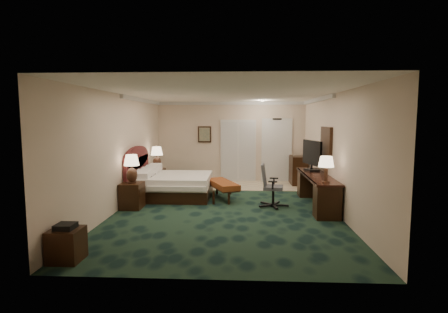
{
  "coord_description": "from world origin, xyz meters",
  "views": [
    {
      "loc": [
        0.36,
        -8.15,
        2.11
      ],
      "look_at": [
        -0.08,
        0.6,
        1.18
      ],
      "focal_mm": 28.0,
      "sensor_mm": 36.0,
      "label": 1
    }
  ],
  "objects_px": {
    "lamp_near": "(132,169)",
    "lamp_far": "(157,158)",
    "bed_bench": "(223,190)",
    "desk_chair": "(273,186)",
    "desk": "(316,190)",
    "nightstand_far": "(157,179)",
    "nightstand_near": "(132,196)",
    "tv": "(312,156)",
    "minibar": "(298,170)",
    "bed": "(175,186)",
    "side_table": "(66,245)"
  },
  "relations": [
    {
      "from": "bed",
      "to": "lamp_far",
      "type": "relative_size",
      "value": 2.81
    },
    {
      "from": "bed",
      "to": "desk",
      "type": "distance_m",
      "value": 3.73
    },
    {
      "from": "desk",
      "to": "minibar",
      "type": "height_order",
      "value": "minibar"
    },
    {
      "from": "nightstand_far",
      "to": "minibar",
      "type": "relative_size",
      "value": 0.64
    },
    {
      "from": "lamp_far",
      "to": "bed_bench",
      "type": "distance_m",
      "value": 2.6
    },
    {
      "from": "nightstand_far",
      "to": "desk",
      "type": "relative_size",
      "value": 0.22
    },
    {
      "from": "bed",
      "to": "lamp_near",
      "type": "xyz_separation_m",
      "value": [
        -0.78,
        -1.29,
        0.64
      ]
    },
    {
      "from": "nightstand_far",
      "to": "side_table",
      "type": "bearing_deg",
      "value": -90.02
    },
    {
      "from": "minibar",
      "to": "desk",
      "type": "bearing_deg",
      "value": -90.24
    },
    {
      "from": "bed_bench",
      "to": "desk_chair",
      "type": "xyz_separation_m",
      "value": [
        1.27,
        -0.78,
        0.28
      ]
    },
    {
      "from": "bed_bench",
      "to": "desk",
      "type": "relative_size",
      "value": 0.52
    },
    {
      "from": "desk",
      "to": "tv",
      "type": "height_order",
      "value": "tv"
    },
    {
      "from": "nightstand_far",
      "to": "bed_bench",
      "type": "relative_size",
      "value": 0.43
    },
    {
      "from": "bed",
      "to": "side_table",
      "type": "height_order",
      "value": "bed"
    },
    {
      "from": "lamp_far",
      "to": "tv",
      "type": "bearing_deg",
      "value": -16.81
    },
    {
      "from": "tv",
      "to": "minibar",
      "type": "distance_m",
      "value": 2.3
    },
    {
      "from": "bed",
      "to": "bed_bench",
      "type": "relative_size",
      "value": 1.38
    },
    {
      "from": "lamp_far",
      "to": "bed_bench",
      "type": "bearing_deg",
      "value": -33.38
    },
    {
      "from": "nightstand_far",
      "to": "desk",
      "type": "bearing_deg",
      "value": -24.15
    },
    {
      "from": "desk",
      "to": "nightstand_far",
      "type": "bearing_deg",
      "value": 155.85
    },
    {
      "from": "nightstand_near",
      "to": "lamp_far",
      "type": "relative_size",
      "value": 0.89
    },
    {
      "from": "nightstand_far",
      "to": "lamp_near",
      "type": "distance_m",
      "value": 2.54
    },
    {
      "from": "lamp_near",
      "to": "tv",
      "type": "xyz_separation_m",
      "value": [
        4.42,
        1.15,
        0.22
      ]
    },
    {
      "from": "bed_bench",
      "to": "desk_chair",
      "type": "relative_size",
      "value": 1.34
    },
    {
      "from": "tv",
      "to": "minibar",
      "type": "bearing_deg",
      "value": 76.25
    },
    {
      "from": "bed",
      "to": "lamp_far",
      "type": "distance_m",
      "value": 1.56
    },
    {
      "from": "side_table",
      "to": "lamp_far",
      "type": "bearing_deg",
      "value": 89.82
    },
    {
      "from": "desk_chair",
      "to": "minibar",
      "type": "bearing_deg",
      "value": 78.96
    },
    {
      "from": "lamp_near",
      "to": "lamp_far",
      "type": "relative_size",
      "value": 0.99
    },
    {
      "from": "nightstand_far",
      "to": "tv",
      "type": "bearing_deg",
      "value": -16.4
    },
    {
      "from": "nightstand_near",
      "to": "lamp_near",
      "type": "bearing_deg",
      "value": -53.03
    },
    {
      "from": "bed_bench",
      "to": "tv",
      "type": "height_order",
      "value": "tv"
    },
    {
      "from": "nightstand_far",
      "to": "tv",
      "type": "relative_size",
      "value": 0.58
    },
    {
      "from": "bed",
      "to": "nightstand_near",
      "type": "bearing_deg",
      "value": -122.11
    },
    {
      "from": "desk",
      "to": "minibar",
      "type": "distance_m",
      "value": 2.88
    },
    {
      "from": "tv",
      "to": "minibar",
      "type": "xyz_separation_m",
      "value": [
        0.01,
        2.19,
        -0.7
      ]
    },
    {
      "from": "lamp_far",
      "to": "side_table",
      "type": "distance_m",
      "value": 5.62
    },
    {
      "from": "nightstand_near",
      "to": "desk_chair",
      "type": "bearing_deg",
      "value": 5.12
    },
    {
      "from": "lamp_far",
      "to": "desk_chair",
      "type": "distance_m",
      "value": 4.01
    },
    {
      "from": "bed",
      "to": "desk",
      "type": "bearing_deg",
      "value": -12.83
    },
    {
      "from": "bed",
      "to": "side_table",
      "type": "relative_size",
      "value": 3.91
    },
    {
      "from": "lamp_far",
      "to": "desk",
      "type": "xyz_separation_m",
      "value": [
        4.42,
        -2.02,
        -0.56
      ]
    },
    {
      "from": "nightstand_far",
      "to": "minibar",
      "type": "distance_m",
      "value": 4.54
    },
    {
      "from": "tv",
      "to": "lamp_near",
      "type": "bearing_deg",
      "value": -179.04
    },
    {
      "from": "nightstand_far",
      "to": "bed_bench",
      "type": "height_order",
      "value": "nightstand_far"
    },
    {
      "from": "nightstand_near",
      "to": "bed",
      "type": "bearing_deg",
      "value": 57.89
    },
    {
      "from": "nightstand_far",
      "to": "minibar",
      "type": "xyz_separation_m",
      "value": [
        4.45,
        0.89,
        0.17
      ]
    },
    {
      "from": "nightstand_near",
      "to": "side_table",
      "type": "bearing_deg",
      "value": -90.13
    },
    {
      "from": "nightstand_near",
      "to": "desk",
      "type": "relative_size",
      "value": 0.23
    },
    {
      "from": "desk",
      "to": "bed",
      "type": "bearing_deg",
      "value": 167.17
    }
  ]
}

